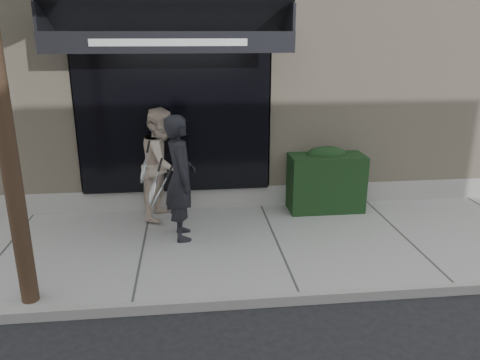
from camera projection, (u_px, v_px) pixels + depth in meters
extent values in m
plane|color=black|center=(276.00, 248.00, 7.15)|extent=(80.00, 80.00, 0.00)
cube|color=gray|center=(276.00, 244.00, 7.13)|extent=(20.00, 3.00, 0.12)
cube|color=gray|center=(300.00, 298.00, 5.66)|extent=(20.00, 0.10, 0.14)
cube|color=tan|center=(240.00, 50.00, 11.05)|extent=(14.00, 7.00, 5.50)
cube|color=gray|center=(260.00, 195.00, 8.68)|extent=(14.02, 0.42, 0.50)
cube|color=black|center=(175.00, 115.00, 7.91)|extent=(3.20, 0.30, 2.60)
cube|color=gray|center=(79.00, 116.00, 7.88)|extent=(0.08, 0.40, 2.60)
cube|color=gray|center=(266.00, 112.00, 8.22)|extent=(0.08, 0.40, 2.60)
cube|color=gray|center=(171.00, 33.00, 7.65)|extent=(3.36, 0.40, 0.12)
cube|color=black|center=(169.00, 14.00, 6.91)|extent=(3.60, 1.03, 0.55)
cube|color=black|center=(169.00, 42.00, 6.55)|extent=(3.60, 0.05, 0.30)
cube|color=white|center=(169.00, 42.00, 6.52)|extent=(2.20, 0.01, 0.10)
cube|color=black|center=(45.00, 20.00, 6.74)|extent=(0.04, 1.00, 0.45)
cube|color=black|center=(287.00, 20.00, 7.12)|extent=(0.04, 1.00, 0.45)
cube|color=black|center=(325.00, 182.00, 8.26)|extent=(1.30, 0.70, 1.00)
ellipsoid|color=black|center=(327.00, 154.00, 8.11)|extent=(0.71, 0.38, 0.27)
cylinder|color=black|center=(1.00, 108.00, 4.85)|extent=(0.20, 0.20, 4.80)
imported|color=black|center=(180.00, 178.00, 6.97)|extent=(0.53, 0.74, 1.90)
torus|color=silver|center=(157.00, 197.00, 6.65)|extent=(0.20, 0.32, 0.28)
cylinder|color=silver|center=(157.00, 197.00, 6.65)|extent=(0.16, 0.29, 0.24)
cylinder|color=silver|center=(157.00, 197.00, 6.65)|extent=(0.17, 0.04, 0.10)
cylinder|color=black|center=(157.00, 197.00, 6.65)|extent=(0.20, 0.06, 0.12)
torus|color=silver|center=(152.00, 192.00, 6.67)|extent=(0.16, 0.32, 0.30)
cylinder|color=silver|center=(152.00, 192.00, 6.67)|extent=(0.13, 0.28, 0.26)
cylinder|color=silver|center=(152.00, 192.00, 6.67)|extent=(0.18, 0.05, 0.07)
cylinder|color=black|center=(152.00, 192.00, 6.67)|extent=(0.20, 0.06, 0.09)
imported|color=beige|center=(163.00, 164.00, 7.78)|extent=(0.98, 1.10, 1.87)
torus|color=silver|center=(143.00, 172.00, 7.43)|extent=(0.15, 0.32, 0.30)
cylinder|color=silver|center=(143.00, 172.00, 7.43)|extent=(0.11, 0.28, 0.26)
cylinder|color=silver|center=(143.00, 172.00, 7.43)|extent=(0.18, 0.05, 0.06)
cylinder|color=black|center=(143.00, 172.00, 7.43)|extent=(0.20, 0.06, 0.08)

